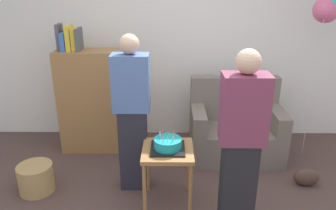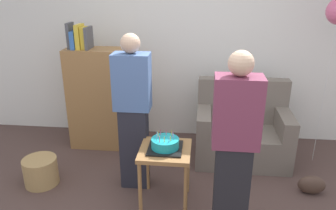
{
  "view_description": "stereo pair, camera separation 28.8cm",
  "coord_description": "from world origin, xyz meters",
  "px_view_note": "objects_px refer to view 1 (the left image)",
  "views": [
    {
      "loc": [
        -0.12,
        -2.35,
        2.1
      ],
      "look_at": [
        -0.15,
        0.65,
        0.95
      ],
      "focal_mm": 35.36,
      "sensor_mm": 36.0,
      "label": 1
    },
    {
      "loc": [
        0.17,
        -2.34,
        2.1
      ],
      "look_at": [
        -0.15,
        0.65,
        0.95
      ],
      "focal_mm": 35.36,
      "sensor_mm": 36.0,
      "label": 2
    }
  ],
  "objects_px": {
    "side_table": "(168,158)",
    "wicker_basket": "(36,178)",
    "bookshelf": "(92,99)",
    "handbag": "(306,177)",
    "balloon_bunch": "(328,8)",
    "couch": "(235,129)",
    "person_holding_cake": "(241,147)",
    "person_blowing_candles": "(132,114)",
    "birthday_cake": "(168,144)"
  },
  "relations": [
    {
      "from": "side_table",
      "to": "wicker_basket",
      "type": "xyz_separation_m",
      "value": [
        -1.38,
        0.18,
        -0.36
      ]
    },
    {
      "from": "bookshelf",
      "to": "handbag",
      "type": "bearing_deg",
      "value": -18.72
    },
    {
      "from": "balloon_bunch",
      "to": "couch",
      "type": "bearing_deg",
      "value": -172.84
    },
    {
      "from": "bookshelf",
      "to": "handbag",
      "type": "xyz_separation_m",
      "value": [
        2.46,
        -0.84,
        -0.58
      ]
    },
    {
      "from": "bookshelf",
      "to": "wicker_basket",
      "type": "bearing_deg",
      "value": -112.88
    },
    {
      "from": "bookshelf",
      "to": "person_holding_cake",
      "type": "xyz_separation_m",
      "value": [
        1.56,
        -1.53,
        0.16
      ]
    },
    {
      "from": "couch",
      "to": "balloon_bunch",
      "type": "height_order",
      "value": "balloon_bunch"
    },
    {
      "from": "wicker_basket",
      "to": "balloon_bunch",
      "type": "xyz_separation_m",
      "value": [
        3.17,
        0.93,
        1.64
      ]
    },
    {
      "from": "couch",
      "to": "person_blowing_candles",
      "type": "height_order",
      "value": "person_blowing_candles"
    },
    {
      "from": "person_holding_cake",
      "to": "balloon_bunch",
      "type": "xyz_separation_m",
      "value": [
        1.2,
        1.5,
        0.96
      ]
    },
    {
      "from": "person_blowing_candles",
      "to": "handbag",
      "type": "height_order",
      "value": "person_blowing_candles"
    },
    {
      "from": "side_table",
      "to": "birthday_cake",
      "type": "bearing_deg",
      "value": 173.92
    },
    {
      "from": "handbag",
      "to": "balloon_bunch",
      "type": "height_order",
      "value": "balloon_bunch"
    },
    {
      "from": "person_holding_cake",
      "to": "wicker_basket",
      "type": "relative_size",
      "value": 4.53
    },
    {
      "from": "bookshelf",
      "to": "wicker_basket",
      "type": "relative_size",
      "value": 4.47
    },
    {
      "from": "birthday_cake",
      "to": "balloon_bunch",
      "type": "distance_m",
      "value": 2.4
    },
    {
      "from": "bookshelf",
      "to": "handbag",
      "type": "height_order",
      "value": "bookshelf"
    },
    {
      "from": "couch",
      "to": "side_table",
      "type": "distance_m",
      "value": 1.31
    },
    {
      "from": "balloon_bunch",
      "to": "side_table",
      "type": "bearing_deg",
      "value": -148.03
    },
    {
      "from": "balloon_bunch",
      "to": "birthday_cake",
      "type": "bearing_deg",
      "value": -148.03
    },
    {
      "from": "bookshelf",
      "to": "birthday_cake",
      "type": "distance_m",
      "value": 1.5
    },
    {
      "from": "birthday_cake",
      "to": "person_blowing_candles",
      "type": "relative_size",
      "value": 0.2
    },
    {
      "from": "side_table",
      "to": "wicker_basket",
      "type": "bearing_deg",
      "value": 172.37
    },
    {
      "from": "person_blowing_candles",
      "to": "person_holding_cake",
      "type": "height_order",
      "value": "same"
    },
    {
      "from": "couch",
      "to": "side_table",
      "type": "bearing_deg",
      "value": -129.73
    },
    {
      "from": "wicker_basket",
      "to": "handbag",
      "type": "xyz_separation_m",
      "value": [
        2.87,
        0.13,
        -0.05
      ]
    },
    {
      "from": "couch",
      "to": "balloon_bunch",
      "type": "relative_size",
      "value": 0.57
    },
    {
      "from": "bookshelf",
      "to": "handbag",
      "type": "relative_size",
      "value": 5.74
    },
    {
      "from": "birthday_cake",
      "to": "side_table",
      "type": "bearing_deg",
      "value": -6.08
    },
    {
      "from": "person_blowing_candles",
      "to": "wicker_basket",
      "type": "xyz_separation_m",
      "value": [
        -1.02,
        -0.11,
        -0.68
      ]
    },
    {
      "from": "person_blowing_candles",
      "to": "bookshelf",
      "type": "bearing_deg",
      "value": 133.23
    },
    {
      "from": "birthday_cake",
      "to": "wicker_basket",
      "type": "relative_size",
      "value": 0.89
    },
    {
      "from": "handbag",
      "to": "balloon_bunch",
      "type": "bearing_deg",
      "value": 69.7
    },
    {
      "from": "birthday_cake",
      "to": "balloon_bunch",
      "type": "bearing_deg",
      "value": 31.97
    },
    {
      "from": "bookshelf",
      "to": "person_holding_cake",
      "type": "bearing_deg",
      "value": -44.4
    },
    {
      "from": "couch",
      "to": "bookshelf",
      "type": "height_order",
      "value": "bookshelf"
    },
    {
      "from": "person_holding_cake",
      "to": "birthday_cake",
      "type": "bearing_deg",
      "value": -15.68
    },
    {
      "from": "wicker_basket",
      "to": "birthday_cake",
      "type": "bearing_deg",
      "value": -7.63
    },
    {
      "from": "couch",
      "to": "balloon_bunch",
      "type": "distance_m",
      "value": 1.74
    },
    {
      "from": "side_table",
      "to": "balloon_bunch",
      "type": "relative_size",
      "value": 0.31
    },
    {
      "from": "wicker_basket",
      "to": "balloon_bunch",
      "type": "height_order",
      "value": "balloon_bunch"
    },
    {
      "from": "couch",
      "to": "person_blowing_candles",
      "type": "relative_size",
      "value": 0.67
    },
    {
      "from": "side_table",
      "to": "balloon_bunch",
      "type": "bearing_deg",
      "value": 31.97
    },
    {
      "from": "person_holding_cake",
      "to": "balloon_bunch",
      "type": "height_order",
      "value": "balloon_bunch"
    },
    {
      "from": "side_table",
      "to": "person_blowing_candles",
      "type": "xyz_separation_m",
      "value": [
        -0.36,
        0.29,
        0.32
      ]
    },
    {
      "from": "handbag",
      "to": "wicker_basket",
      "type": "bearing_deg",
      "value": -177.44
    },
    {
      "from": "birthday_cake",
      "to": "bookshelf",
      "type": "bearing_deg",
      "value": 130.23
    },
    {
      "from": "person_blowing_candles",
      "to": "handbag",
      "type": "bearing_deg",
      "value": 8.12
    },
    {
      "from": "couch",
      "to": "balloon_bunch",
      "type": "xyz_separation_m",
      "value": [
        0.96,
        0.12,
        1.45
      ]
    },
    {
      "from": "side_table",
      "to": "birthday_cake",
      "type": "xyz_separation_m",
      "value": [
        -0.0,
        0.0,
        0.14
      ]
    }
  ]
}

